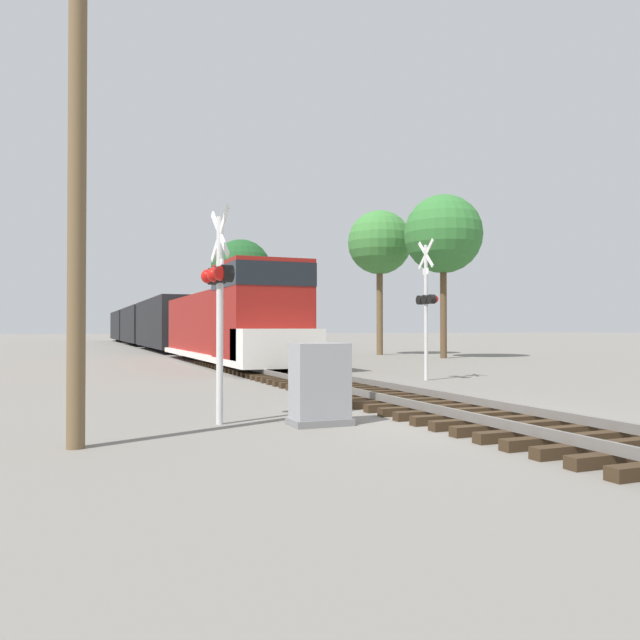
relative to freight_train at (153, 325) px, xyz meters
name	(u,v)px	position (x,y,z in m)	size (l,w,h in m)	color
ground_plane	(466,420)	(0.00, -45.85, -1.96)	(400.00, 400.00, 0.00)	slate
rail_track_bed	(466,412)	(0.00, -45.85, -1.83)	(2.60, 160.00, 0.31)	#382819
freight_train	(153,325)	(0.00, 0.00, 0.00)	(3.00, 71.22, 4.17)	maroon
crossing_signal_near	(218,287)	(-4.34, -44.72, 0.43)	(0.41, 1.01, 3.78)	silver
crossing_signal_far	(427,302)	(3.95, -38.12, 0.56)	(0.33, 1.00, 4.52)	silver
relay_cabinet	(320,385)	(-2.72, -45.44, -1.27)	(1.04, 0.67, 1.41)	slate
utility_pole	(77,108)	(-6.66, -46.13, 2.79)	(1.80, 0.25, 9.16)	brown
tree_far_right	(443,235)	(12.83, -25.52, 5.01)	(4.42, 4.42, 9.22)	brown
tree_mid_background	(380,243)	(11.51, -20.30, 5.11)	(4.04, 4.04, 9.16)	brown
tree_deep_background	(241,270)	(9.98, 8.15, 5.86)	(6.34, 6.34, 11.02)	#473521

